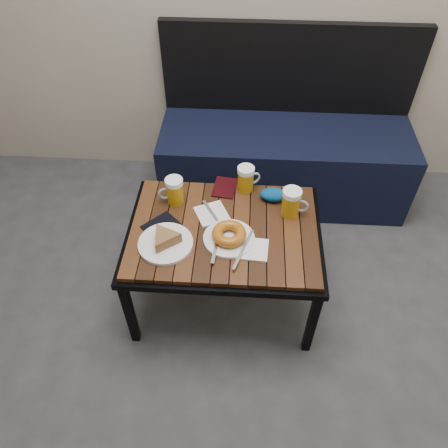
# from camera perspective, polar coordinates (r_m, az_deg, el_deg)

# --- Properties ---
(bench) EXTENTS (1.40, 0.50, 0.95)m
(bench) POSITION_cam_1_polar(r_m,az_deg,el_deg) (2.60, 7.81, 8.89)
(bench) COLOR black
(bench) RESTS_ON ground
(cafe_table) EXTENTS (0.84, 0.62, 0.47)m
(cafe_table) POSITION_cam_1_polar(r_m,az_deg,el_deg) (1.90, 0.00, -1.50)
(cafe_table) COLOR black
(cafe_table) RESTS_ON ground
(beer_mug_left) EXTENTS (0.12, 0.09, 0.13)m
(beer_mug_left) POSITION_cam_1_polar(r_m,az_deg,el_deg) (1.96, -6.52, 4.36)
(beer_mug_left) COLOR #AD7E0E
(beer_mug_left) RESTS_ON cafe_table
(beer_mug_centre) EXTENTS (0.12, 0.10, 0.13)m
(beer_mug_centre) POSITION_cam_1_polar(r_m,az_deg,el_deg) (2.01, 2.91, 5.96)
(beer_mug_centre) COLOR #AD7E0E
(beer_mug_centre) RESTS_ON cafe_table
(beer_mug_right) EXTENTS (0.12, 0.09, 0.13)m
(beer_mug_right) POSITION_cam_1_polar(r_m,az_deg,el_deg) (1.91, 8.81, 2.82)
(beer_mug_right) COLOR #AD7E0E
(beer_mug_right) RESTS_ON cafe_table
(plate_pie) EXTENTS (0.23, 0.23, 0.06)m
(plate_pie) POSITION_cam_1_polar(r_m,az_deg,el_deg) (1.80, -7.69, -2.17)
(plate_pie) COLOR white
(plate_pie) RESTS_ON cafe_table
(plate_bagel) EXTENTS (0.21, 0.28, 0.06)m
(plate_bagel) POSITION_cam_1_polar(r_m,az_deg,el_deg) (1.80, 0.66, -1.56)
(plate_bagel) COLOR white
(plate_bagel) RESTS_ON cafe_table
(napkin_left) EXTENTS (0.17, 0.17, 0.01)m
(napkin_left) POSITION_cam_1_polar(r_m,az_deg,el_deg) (1.92, -1.62, 1.37)
(napkin_left) COLOR white
(napkin_left) RESTS_ON cafe_table
(napkin_right) EXTENTS (0.15, 0.13, 0.01)m
(napkin_right) POSITION_cam_1_polar(r_m,az_deg,el_deg) (1.79, 3.49, -3.28)
(napkin_right) COLOR white
(napkin_right) RESTS_ON cafe_table
(passport_navy) EXTENTS (0.17, 0.17, 0.01)m
(passport_navy) POSITION_cam_1_polar(r_m,az_deg,el_deg) (1.89, -8.28, -0.18)
(passport_navy) COLOR black
(passport_navy) RESTS_ON cafe_table
(passport_burgundy) EXTENTS (0.12, 0.15, 0.01)m
(passport_burgundy) POSITION_cam_1_polar(r_m,az_deg,el_deg) (2.05, 0.09, 4.80)
(passport_burgundy) COLOR black
(passport_burgundy) RESTS_ON cafe_table
(knit_pouch) EXTENTS (0.12, 0.08, 0.05)m
(knit_pouch) POSITION_cam_1_polar(r_m,az_deg,el_deg) (1.99, 6.47, 3.82)
(knit_pouch) COLOR navy
(knit_pouch) RESTS_ON cafe_table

